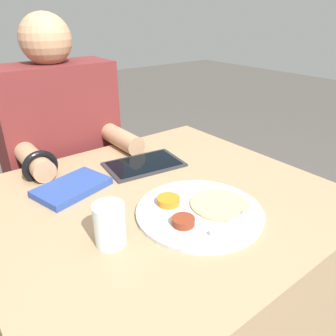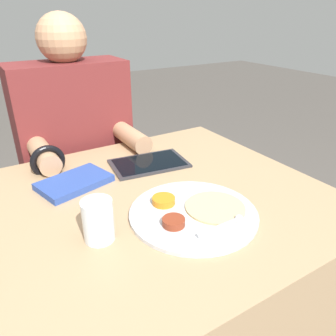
{
  "view_description": "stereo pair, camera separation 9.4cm",
  "coord_description": "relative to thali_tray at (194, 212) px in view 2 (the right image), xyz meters",
  "views": [
    {
      "loc": [
        -0.47,
        -0.64,
        1.21
      ],
      "look_at": [
        0.05,
        0.03,
        0.8
      ],
      "focal_mm": 35.0,
      "sensor_mm": 36.0,
      "label": 1
    },
    {
      "loc": [
        -0.39,
        -0.69,
        1.21
      ],
      "look_at": [
        0.05,
        0.03,
        0.8
      ],
      "focal_mm": 35.0,
      "sensor_mm": 36.0,
      "label": 2
    }
  ],
  "objects": [
    {
      "name": "person_diner",
      "position": [
        -0.09,
        0.7,
        -0.19
      ],
      "size": [
        0.43,
        0.41,
        1.21
      ],
      "color": "black",
      "rests_on": "ground_plane"
    },
    {
      "name": "drinking_glass",
      "position": [
        -0.24,
        0.03,
        0.04
      ],
      "size": [
        0.07,
        0.07,
        0.1
      ],
      "color": "silver",
      "rests_on": "dining_table"
    },
    {
      "name": "tablet_device",
      "position": [
        0.05,
        0.32,
        -0.0
      ],
      "size": [
        0.27,
        0.19,
        0.01
      ],
      "color": "#28282D",
      "rests_on": "dining_table"
    },
    {
      "name": "dining_table",
      "position": [
        -0.03,
        0.13,
        -0.38
      ],
      "size": [
        0.93,
        0.84,
        0.74
      ],
      "color": "#9E7F5B",
      "rests_on": "ground_plane"
    },
    {
      "name": "red_notebook",
      "position": [
        -0.21,
        0.31,
        0.0
      ],
      "size": [
        0.23,
        0.18,
        0.02
      ],
      "color": "silver",
      "rests_on": "dining_table"
    },
    {
      "name": "thali_tray",
      "position": [
        0.0,
        0.0,
        0.0
      ],
      "size": [
        0.33,
        0.33,
        0.03
      ],
      "color": "#B7BABF",
      "rests_on": "dining_table"
    }
  ]
}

